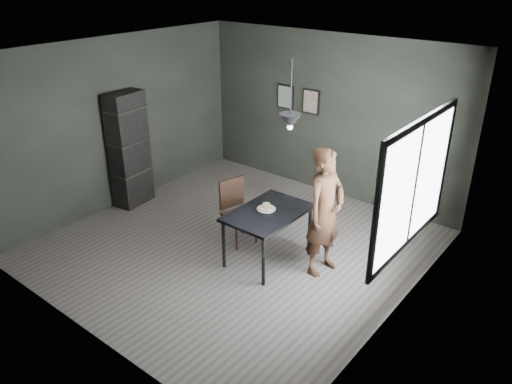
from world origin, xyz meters
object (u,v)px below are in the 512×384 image
Objects in this scene: wood_chair at (236,207)px; woman at (325,212)px; cafe_table at (268,216)px; shelf_unit at (129,150)px; white_plate at (266,209)px; pendant_lamp at (290,121)px.

woman is at bearing 18.39° from wood_chair.
shelf_unit reaches higher than cafe_table.
white_plate is (-0.05, 0.02, 0.08)m from cafe_table.
pendant_lamp is (0.30, 0.08, 1.29)m from white_plate.
white_plate is 0.70m from wood_chair.
woman reaches higher than white_plate.
wood_chair is 2.26m from shelf_unit.
pendant_lamp is at bearing 12.02° from wood_chair.
wood_chair is at bearing 169.06° from cafe_table.
shelf_unit reaches higher than white_plate.
cafe_table is 0.62× the size of shelf_unit.
shelf_unit is 3.35m from pendant_lamp.
pendant_lamp is at bearing 14.72° from white_plate.
shelf_unit is at bearing -179.42° from white_plate.
woman is 1.28m from pendant_lamp.
cafe_table is 0.73m from wood_chair.
wood_chair reaches higher than white_plate.
wood_chair is (-0.70, 0.14, -0.12)m from cafe_table.
cafe_table is at bearing 3.23° from wood_chair.
white_plate is at bearing 112.33° from woman.
white_plate is 1.33m from pendant_lamp.
shelf_unit is at bearing 100.65° from woman.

